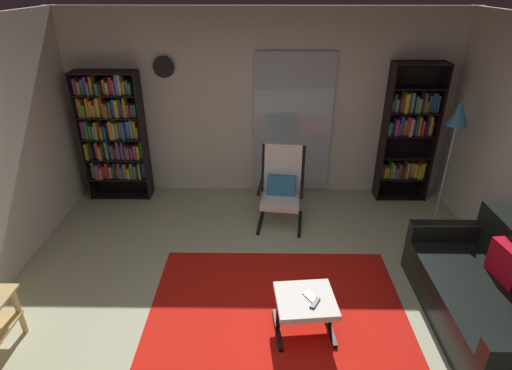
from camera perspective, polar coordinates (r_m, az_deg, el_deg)
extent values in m
plane|color=#B1B38F|center=(3.96, 0.59, -20.13)|extent=(7.02, 7.02, 0.00)
cube|color=silver|center=(5.82, 0.77, 11.01)|extent=(5.60, 0.06, 2.60)
cube|color=silver|center=(5.85, 5.22, 8.42)|extent=(1.10, 0.01, 2.00)
cube|color=red|center=(4.09, 3.08, -18.22)|extent=(2.49, 2.07, 0.01)
cylinder|color=tan|center=(4.35, -30.25, -15.01)|extent=(0.05, 0.05, 0.50)
cube|color=black|center=(6.21, -22.99, 6.15)|extent=(0.02, 0.30, 1.83)
cube|color=black|center=(5.92, -15.38, 6.40)|extent=(0.02, 0.30, 1.83)
cube|color=black|center=(6.18, -18.87, 6.76)|extent=(0.87, 0.02, 1.83)
cube|color=black|center=(6.41, -18.07, -1.23)|extent=(0.84, 0.28, 0.02)
cube|color=black|center=(6.28, -18.44, 1.09)|extent=(0.84, 0.28, 0.02)
cube|color=black|center=(6.16, -18.85, 3.64)|extent=(0.84, 0.28, 0.02)
cube|color=black|center=(6.05, -19.28, 6.28)|extent=(0.84, 0.28, 0.02)
cube|color=black|center=(5.96, -19.72, 9.02)|extent=(0.84, 0.28, 0.02)
cube|color=black|center=(5.88, -20.19, 11.83)|extent=(0.84, 0.28, 0.02)
cube|color=black|center=(5.82, -20.65, 14.56)|extent=(0.84, 0.28, 0.02)
cube|color=#2B1A22|center=(6.40, -21.84, 1.85)|extent=(0.02, 0.15, 0.16)
cube|color=orange|center=(6.37, -21.65, 2.17)|extent=(0.04, 0.16, 0.24)
cube|color=#2F68A1|center=(6.33, -21.38, 1.96)|extent=(0.02, 0.19, 0.22)
cube|color=#9E4197|center=(6.32, -21.02, 2.00)|extent=(0.04, 0.23, 0.22)
cube|color=orange|center=(6.32, -20.60, 1.78)|extent=(0.03, 0.23, 0.16)
cube|color=#924795|center=(6.33, -20.21, 1.92)|extent=(0.04, 0.15, 0.17)
cube|color=red|center=(6.28, -19.94, 2.15)|extent=(0.03, 0.19, 0.24)
cube|color=beige|center=(6.28, -19.54, 1.85)|extent=(0.03, 0.15, 0.17)
cube|color=#3B834E|center=(6.27, -19.25, 1.85)|extent=(0.02, 0.13, 0.17)
cube|color=#273025|center=(6.23, -19.01, 2.08)|extent=(0.03, 0.12, 0.24)
cube|color=orange|center=(6.27, -18.61, 1.87)|extent=(0.02, 0.16, 0.16)
cube|color=brown|center=(6.21, -18.48, 2.10)|extent=(0.03, 0.15, 0.24)
cube|color=#3F5AA8|center=(6.24, -18.05, 1.91)|extent=(0.03, 0.24, 0.17)
cube|color=#3E60B4|center=(6.20, -17.89, 2.06)|extent=(0.02, 0.17, 0.22)
cube|color=orange|center=(6.21, -17.65, 2.13)|extent=(0.02, 0.19, 0.22)
cube|color=gold|center=(6.21, -17.19, 1.84)|extent=(0.04, 0.23, 0.15)
cube|color=#437D41|center=(6.16, -16.81, 2.12)|extent=(0.04, 0.20, 0.24)
cube|color=#3C7C52|center=(6.16, -16.39, 1.95)|extent=(0.04, 0.20, 0.19)
cube|color=#346AB0|center=(6.16, -16.03, 2.00)|extent=(0.03, 0.15, 0.19)
cube|color=#AA8D31|center=(6.12, -15.78, 2.22)|extent=(0.02, 0.23, 0.26)
cube|color=#2B5AAA|center=(6.12, -15.32, 2.17)|extent=(0.04, 0.13, 0.23)
cube|color=olive|center=(6.25, -22.34, 4.58)|extent=(0.04, 0.22, 0.23)
cube|color=#251C33|center=(6.23, -21.85, 4.31)|extent=(0.04, 0.12, 0.17)
cube|color=#295BAD|center=(6.23, -21.37, 4.63)|extent=(0.03, 0.12, 0.22)
cube|color=red|center=(6.20, -21.14, 4.72)|extent=(0.03, 0.16, 0.25)
cube|color=orange|center=(6.18, -20.75, 4.46)|extent=(0.04, 0.23, 0.19)
cube|color=#252D2A|center=(6.18, -20.42, 4.77)|extent=(0.02, 0.17, 0.24)
cube|color=teal|center=(6.15, -20.19, 4.71)|extent=(0.03, 0.11, 0.25)
cube|color=teal|center=(6.16, -19.87, 4.88)|extent=(0.02, 0.24, 0.26)
cube|color=beige|center=(6.15, -19.53, 4.52)|extent=(0.03, 0.11, 0.19)
cube|color=brown|center=(6.14, -19.23, 4.60)|extent=(0.03, 0.22, 0.20)
cube|color=#348252|center=(6.13, -18.86, 4.39)|extent=(0.04, 0.14, 0.15)
cube|color=#873F84|center=(6.11, -18.52, 4.90)|extent=(0.04, 0.22, 0.26)
cube|color=red|center=(6.10, -18.21, 4.53)|extent=(0.03, 0.15, 0.19)
cube|color=#3766A3|center=(6.07, -17.94, 4.87)|extent=(0.02, 0.22, 0.26)
cube|color=brown|center=(6.08, -17.58, 4.58)|extent=(0.02, 0.20, 0.19)
cube|color=#9E4487|center=(6.08, -17.22, 4.49)|extent=(0.04, 0.23, 0.17)
cube|color=#9B3C8A|center=(6.05, -16.85, 4.43)|extent=(0.03, 0.17, 0.17)
cube|color=brown|center=(6.03, -16.44, 4.60)|extent=(0.04, 0.18, 0.20)
cube|color=gold|center=(6.03, -15.95, 4.66)|extent=(0.04, 0.23, 0.19)
cube|color=#2E8A4E|center=(6.00, -15.64, 4.89)|extent=(0.03, 0.15, 0.26)
cube|color=#873C94|center=(6.15, -22.87, 7.26)|extent=(0.04, 0.18, 0.24)
cube|color=#417741|center=(6.12, -22.43, 7.31)|extent=(0.04, 0.19, 0.25)
cube|color=#3A8F41|center=(6.13, -21.92, 7.13)|extent=(0.03, 0.22, 0.19)
cube|color=#5D92A4|center=(6.11, -21.51, 7.10)|extent=(0.03, 0.22, 0.18)
cube|color=#A0973E|center=(6.07, -21.22, 7.31)|extent=(0.04, 0.21, 0.24)
cube|color=red|center=(6.09, -20.80, 7.16)|extent=(0.03, 0.17, 0.19)
cube|color=#9E9828|center=(6.05, -20.59, 7.01)|extent=(0.02, 0.21, 0.17)
cube|color=#2861A1|center=(6.06, -20.15, 7.12)|extent=(0.03, 0.21, 0.17)
cube|color=#28192C|center=(6.02, -19.87, 7.27)|extent=(0.04, 0.12, 0.22)
cube|color=orange|center=(6.01, -19.43, 7.49)|extent=(0.04, 0.23, 0.26)
cube|color=#BDB8A2|center=(5.98, -19.09, 7.32)|extent=(0.03, 0.19, 0.23)
cube|color=#A3873A|center=(5.98, -18.72, 7.34)|extent=(0.04, 0.16, 0.22)
cube|color=#43784B|center=(5.96, -18.29, 7.42)|extent=(0.04, 0.14, 0.23)
cube|color=#265FAD|center=(5.94, -17.85, 7.48)|extent=(0.03, 0.23, 0.25)
cube|color=teal|center=(5.95, -17.32, 7.53)|extent=(0.04, 0.14, 0.23)
cube|color=teal|center=(5.90, -16.97, 7.60)|extent=(0.03, 0.12, 0.27)
cube|color=orange|center=(5.91, -16.54, 7.58)|extent=(0.04, 0.12, 0.25)
cube|color=#9C9D29|center=(5.91, -16.15, 7.15)|extent=(0.02, 0.15, 0.16)
cube|color=orange|center=(6.06, -23.38, 10.00)|extent=(0.04, 0.13, 0.25)
cube|color=#A4952C|center=(6.06, -22.96, 9.98)|extent=(0.02, 0.23, 0.23)
cube|color=#32813C|center=(6.05, -22.62, 9.74)|extent=(0.04, 0.23, 0.17)
cube|color=orange|center=(6.00, -22.41, 10.08)|extent=(0.02, 0.15, 0.26)
cube|color=orange|center=(6.01, -21.97, 9.93)|extent=(0.04, 0.12, 0.21)
cube|color=beige|center=(6.00, -21.56, 9.71)|extent=(0.02, 0.16, 0.16)
cube|color=gold|center=(5.97, -21.34, 10.11)|extent=(0.02, 0.11, 0.25)
cube|color=gold|center=(5.97, -21.00, 10.26)|extent=(0.03, 0.19, 0.27)
cube|color=#D13E31|center=(5.95, -20.63, 10.28)|extent=(0.03, 0.15, 0.27)
cube|color=#368C46|center=(5.93, -20.22, 9.94)|extent=(0.03, 0.21, 0.20)
cube|color=red|center=(5.92, -19.89, 9.94)|extent=(0.03, 0.23, 0.19)
cube|color=#3E784E|center=(5.91, -19.55, 10.05)|extent=(0.03, 0.20, 0.21)
cube|color=blue|center=(5.90, -19.17, 10.26)|extent=(0.04, 0.15, 0.24)
cube|color=gold|center=(5.89, -18.67, 10.28)|extent=(0.04, 0.23, 0.24)
cube|color=#3357B2|center=(5.88, -18.29, 10.31)|extent=(0.02, 0.12, 0.24)
cube|color=#953A84|center=(5.88, -17.96, 10.04)|extent=(0.03, 0.14, 0.17)
cube|color=gold|center=(5.83, -17.79, 10.38)|extent=(0.03, 0.14, 0.26)
cube|color=brown|center=(5.84, -17.37, 10.01)|extent=(0.04, 0.14, 0.18)
cube|color=#994890|center=(5.83, -16.91, 10.01)|extent=(0.03, 0.11, 0.17)
cube|color=#38903C|center=(5.83, -16.51, 10.05)|extent=(0.04, 0.14, 0.17)
cube|color=#90388A|center=(6.00, -23.86, 12.60)|extent=(0.04, 0.16, 0.21)
cube|color=#989D36|center=(5.97, -23.37, 12.45)|extent=(0.04, 0.16, 0.17)
cube|color=#2E6AA7|center=(5.96, -22.95, 12.64)|extent=(0.04, 0.14, 0.20)
cube|color=#8F408C|center=(5.95, -22.57, 12.84)|extent=(0.03, 0.16, 0.23)
cube|color=teal|center=(5.92, -22.20, 12.49)|extent=(0.03, 0.20, 0.16)
cube|color=orange|center=(5.90, -21.93, 12.86)|extent=(0.04, 0.14, 0.24)
cube|color=#2C1E2A|center=(5.89, -21.48, 12.54)|extent=(0.03, 0.14, 0.16)
cube|color=#347853|center=(5.88, -21.10, 12.59)|extent=(0.04, 0.22, 0.16)
cube|color=#2B232F|center=(5.86, -20.71, 12.54)|extent=(0.03, 0.24, 0.15)
cube|color=orange|center=(5.87, -20.33, 12.85)|extent=(0.03, 0.15, 0.20)
cube|color=beige|center=(5.85, -19.91, 12.72)|extent=(0.04, 0.18, 0.16)
cube|color=red|center=(5.81, -19.52, 13.03)|extent=(0.04, 0.13, 0.23)
cube|color=#9D3E9A|center=(5.80, -19.10, 12.90)|extent=(0.02, 0.19, 0.20)
cube|color=teal|center=(5.79, -18.74, 13.30)|extent=(0.03, 0.19, 0.27)
cube|color=beige|center=(5.77, -18.42, 13.31)|extent=(0.04, 0.16, 0.27)
cube|color=gold|center=(5.78, -17.95, 12.85)|extent=(0.03, 0.11, 0.17)
cube|color=#578DA5|center=(5.78, -17.50, 12.99)|extent=(0.03, 0.13, 0.18)
cube|color=#3B8E43|center=(5.74, -17.14, 12.81)|extent=(0.03, 0.14, 0.15)
cube|color=black|center=(5.94, 17.49, 6.79)|extent=(0.02, 0.30, 1.95)
cube|color=black|center=(6.17, 23.69, 6.49)|extent=(0.02, 0.30, 1.95)
cube|color=black|center=(6.17, 20.25, 7.12)|extent=(0.71, 0.02, 1.95)
cube|color=black|center=(6.42, 19.28, -1.38)|extent=(0.68, 0.28, 0.02)
cube|color=black|center=(6.28, 19.70, 1.10)|extent=(0.68, 0.28, 0.02)
cube|color=black|center=(6.16, 20.17, 3.82)|extent=(0.68, 0.28, 0.02)
cube|color=black|center=(6.05, 20.65, 6.65)|extent=(0.68, 0.28, 0.02)
cube|color=black|center=(5.95, 21.16, 9.57)|extent=(0.68, 0.28, 0.02)
cube|color=black|center=(5.87, 21.69, 12.59)|extent=(0.68, 0.28, 0.02)
cube|color=black|center=(5.81, 22.22, 15.52)|extent=(0.68, 0.28, 0.02)
cube|color=brown|center=(6.16, 17.13, 2.12)|extent=(0.03, 0.18, 0.20)
cube|color=orange|center=(6.17, 17.53, 1.88)|extent=(0.04, 0.18, 0.16)
cube|color=#939E2F|center=(6.17, 17.93, 1.83)|extent=(0.04, 0.13, 0.16)
cube|color=#3B893F|center=(6.16, 18.32, 2.20)|extent=(0.03, 0.20, 0.25)
cube|color=orange|center=(6.19, 18.60, 2.03)|extent=(0.04, 0.19, 0.20)
cube|color=#3B58B0|center=(6.20, 19.01, 1.79)|extent=(0.04, 0.18, 0.16)
cube|color=brown|center=(6.22, 19.34, 2.09)|extent=(0.03, 0.20, 0.22)
cube|color=#2F2C20|center=(6.24, 19.60, 1.85)|extent=(0.03, 0.24, 0.17)
cube|color=brown|center=(6.25, 19.95, 1.96)|extent=(0.03, 0.20, 0.19)
cube|color=gold|center=(6.24, 20.36, 2.05)|extent=(0.03, 0.16, 0.23)
cube|color=#295AA2|center=(6.27, 20.55, 1.91)|extent=(0.02, 0.10, 0.18)
cube|color=beige|center=(6.29, 20.87, 2.07)|extent=(0.04, 0.10, 0.21)
cube|color=gold|center=(6.31, 21.31, 2.08)|extent=(0.04, 0.16, 0.22)
cube|color=gold|center=(6.32, 21.72, 1.93)|extent=(0.03, 0.23, 0.19)
cube|color=gold|center=(6.31, 22.14, 2.00)|extent=(0.04, 0.15, 0.23)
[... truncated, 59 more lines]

